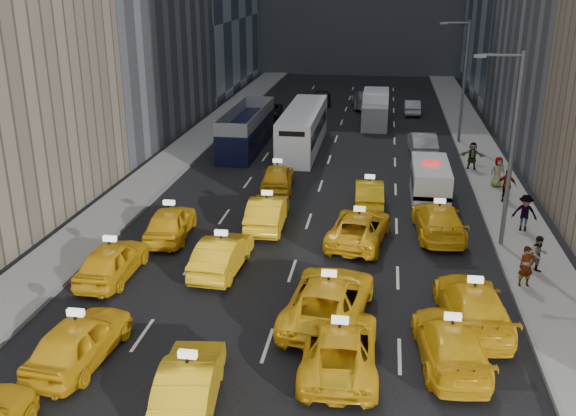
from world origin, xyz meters
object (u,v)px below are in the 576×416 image
pedestrian_0 (526,266)px  double_decker (247,129)px  nypd_van (430,183)px  city_bus (303,129)px  box_truck (375,109)px

pedestrian_0 → double_decker: bearing=117.2°
pedestrian_0 → nypd_van: bearing=96.0°
city_bus → pedestrian_0: 24.01m
double_decker → box_truck: size_ratio=1.65×
nypd_van → pedestrian_0: (3.19, -10.68, -0.01)m
box_truck → nypd_van: bearing=-77.9°
double_decker → box_truck: (9.11, 9.22, -0.07)m
double_decker → box_truck: 12.96m
double_decker → city_bus: 4.12m
pedestrian_0 → city_bus: bearing=108.6°
double_decker → pedestrian_0: (15.79, -20.33, -0.44)m
city_bus → pedestrian_0: bearing=-61.5°
box_truck → double_decker: bearing=-133.1°
city_bus → pedestrian_0: size_ratio=6.78×
city_bus → pedestrian_0: (11.72, -20.95, -0.47)m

